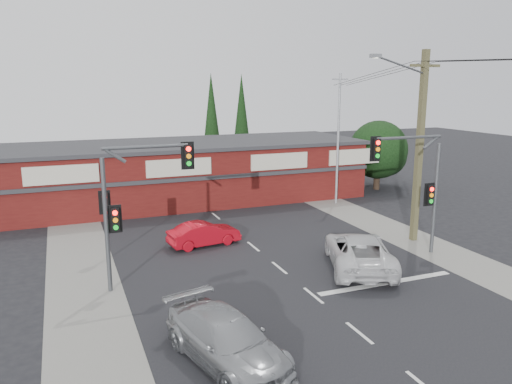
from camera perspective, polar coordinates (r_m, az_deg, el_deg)
name	(u,v)px	position (r m, az deg, el deg)	size (l,w,h in m)	color
ground	(297,282)	(21.72, 4.69, -10.24)	(120.00, 120.00, 0.00)	black
road_strip	(254,247)	(26.00, -0.21, -6.34)	(14.00, 70.00, 0.01)	black
verge_left	(81,269)	(24.39, -19.35, -8.32)	(3.00, 70.00, 0.02)	gray
verge_right	(390,230)	(30.02, 15.11, -4.20)	(3.00, 70.00, 0.02)	gray
stop_line	(386,283)	(22.25, 14.69, -10.01)	(6.50, 0.35, 0.01)	silver
white_suv	(359,251)	(23.47, 11.70, -6.63)	(2.66, 5.76, 1.60)	silver
silver_suv	(226,340)	(15.69, -3.40, -16.51)	(2.10, 5.16, 1.50)	gray
red_sedan	(204,234)	(26.30, -5.96, -4.78)	(1.32, 3.77, 1.24)	#B70B18
lane_dashes	(266,256)	(24.65, 1.10, -7.37)	(0.12, 44.53, 0.01)	silver
shop_building	(181,171)	(36.36, -8.62, 2.36)	(27.30, 8.40, 4.22)	#49100E
tree_cluster	(377,153)	(41.29, 13.64, 4.39)	(5.90, 5.10, 5.50)	#2D2116
conifer_near	(212,117)	(43.85, -5.10, 8.52)	(1.80, 1.80, 9.25)	#2D2116
conifer_far	(242,115)	(46.85, -1.66, 8.80)	(1.80, 1.80, 9.25)	#2D2116
traffic_mast_left	(132,195)	(20.58, -13.96, -0.36)	(3.77, 0.27, 5.97)	#47494C
traffic_mast_right	(418,177)	(25.09, 18.02, 1.67)	(3.96, 0.27, 5.97)	#47494C
pedestal_signal	(105,211)	(24.72, -16.84, -2.06)	(0.55, 0.27, 3.38)	#47494C
utility_pole	(418,141)	(27.35, 18.02, 5.57)	(4.38, 0.59, 10.00)	brown
steel_pole	(338,137)	(35.12, 9.37, 6.22)	(1.20, 0.16, 9.00)	gray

